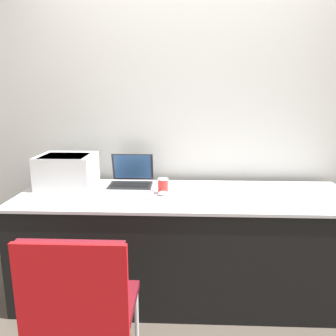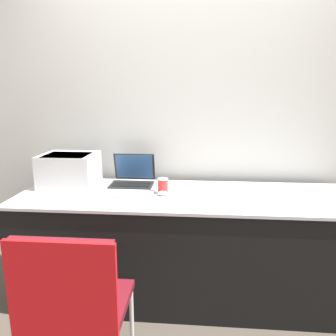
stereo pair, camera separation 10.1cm
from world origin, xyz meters
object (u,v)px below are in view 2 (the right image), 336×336
(laptop_left, at_px, (133,178))
(external_keyboard, at_px, (127,194))
(chair, at_px, (72,297))
(printer, at_px, (69,169))
(mouse, at_px, (163,193))
(coffee_cup, at_px, (163,186))

(laptop_left, bearing_deg, external_keyboard, -87.22)
(chair, bearing_deg, printer, 110.77)
(mouse, distance_m, chair, 0.97)
(printer, bearing_deg, external_keyboard, -24.42)
(coffee_cup, xyz_separation_m, chair, (-0.33, -0.93, -0.28))
(laptop_left, height_order, external_keyboard, laptop_left)
(external_keyboard, distance_m, mouse, 0.25)
(laptop_left, xyz_separation_m, external_keyboard, (0.01, -0.28, -0.04))
(external_keyboard, height_order, coffee_cup, coffee_cup)
(external_keyboard, relative_size, chair, 0.42)
(chair, bearing_deg, external_keyboard, 84.55)
(printer, xyz_separation_m, external_keyboard, (0.49, -0.22, -0.12))
(mouse, height_order, chair, chair)
(laptop_left, xyz_separation_m, chair, (-0.07, -1.14, -0.27))
(printer, relative_size, mouse, 5.46)
(external_keyboard, relative_size, mouse, 4.98)
(external_keyboard, distance_m, chair, 0.89)
(mouse, bearing_deg, laptop_left, 134.94)
(printer, xyz_separation_m, chair, (0.41, -1.08, -0.35))
(printer, distance_m, coffee_cup, 0.75)
(printer, height_order, coffee_cup, printer)
(mouse, bearing_deg, coffee_cup, 93.79)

